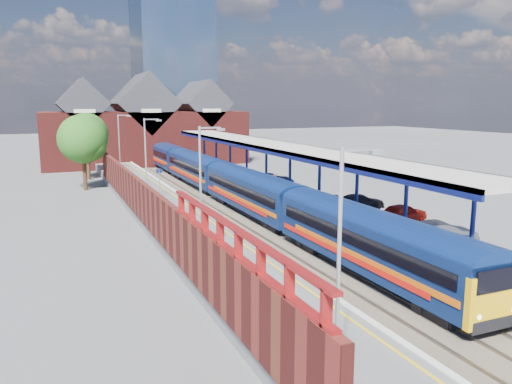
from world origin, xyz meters
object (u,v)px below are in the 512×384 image
Objects in this scene: lamp_post_a at (343,250)px; lamp_post_c at (147,154)px; platform_sign at (159,178)px; parked_car_dark at (360,201)px; lamp_post_b at (203,182)px; parked_car_blue at (272,179)px; train at (221,177)px; parked_car_red at (403,213)px; parked_car_silver at (442,233)px; lamp_post_d at (120,141)px.

lamp_post_c is at bearing 90.00° from lamp_post_a.
parked_car_dark is at bearing -40.25° from platform_sign.
parked_car_blue is at bearing 56.13° from lamp_post_b.
train is 19.89m from parked_car_red.
parked_car_red is at bearing -1.12° from parked_car_silver.
parked_car_blue is (5.21, -0.62, -0.49)m from train.
parked_car_silver is 1.03× the size of parked_car_dark.
lamp_post_a is 14.00m from lamp_post_b.
parked_car_blue is (-0.38, 23.28, -0.04)m from parked_car_silver.
train is at bearing 27.06° from parked_car_silver.
parked_car_blue reaches higher than parked_car_dark.
parked_car_dark is at bearing -146.59° from parked_car_blue.
lamp_post_b is 1.54× the size of parked_car_blue.
lamp_post_c is 1.00× the size of lamp_post_d.
train is 16.73× the size of parked_car_dark.
parked_car_blue is (13.06, 19.46, -3.36)m from lamp_post_b.
lamp_post_c is 1.73× the size of parked_car_silver.
parked_car_blue is (13.06, -12.54, -3.36)m from lamp_post_d.
lamp_post_b is at bearing 121.64° from parked_car_dark.
parked_car_silver is (-1.42, -5.30, -0.00)m from parked_car_red.
lamp_post_c is at bearing 33.44° from parked_car_red.
parked_car_blue is at bearing -6.50° from parked_car_red.
parked_car_dark is 0.87× the size of parked_car_blue.
lamp_post_d is 2.80× the size of platform_sign.
platform_sign is at bearing 87.56° from lamp_post_a.
parked_car_dark is at bearing -62.58° from train.
lamp_post_b is at bearing 171.59° from parked_car_blue.
lamp_post_a is (-7.86, -34.08, 2.87)m from train.
lamp_post_b is at bearing -111.37° from train.
lamp_post_c is at bearing 90.00° from lamp_post_b.
parked_car_dark is at bearing -59.70° from lamp_post_d.
parked_car_dark is (14.86, 20.57, -3.42)m from lamp_post_a.
lamp_post_a is 17.18m from parked_car_silver.
lamp_post_d reaches higher than parked_car_dark.
train is 24.55m from parked_car_silver.
train is 26.36× the size of platform_sign.
parked_car_silver is (12.08, -21.82, -1.02)m from platform_sign.
lamp_post_b is at bearing -90.00° from lamp_post_c.
platform_sign is 21.37m from parked_car_red.
lamp_post_b is at bearing 90.00° from lamp_post_a.
lamp_post_a is 1.78× the size of parked_car_dark.
lamp_post_d is 34.12m from parked_car_red.
parked_car_silver reaches higher than parked_car_blue.
lamp_post_a and lamp_post_b have the same top height.
lamp_post_a is 1.54× the size of parked_car_blue.
parked_car_blue is at bearing 7.11° from platform_sign.
lamp_post_d is 18.42m from parked_car_blue.
lamp_post_d is at bearing 90.00° from lamp_post_c.
lamp_post_c reaches higher than parked_car_dark.
parked_car_blue is (-1.80, 17.99, -0.04)m from parked_car_red.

